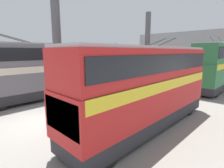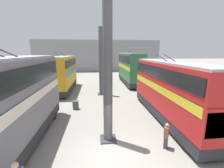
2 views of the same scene
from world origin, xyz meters
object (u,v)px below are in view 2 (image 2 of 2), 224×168
object	(u,v)px
bus_right_near	(17,96)
oil_drum	(76,105)
bus_left_near	(171,87)
bus_right_far	(63,71)
bus_left_far	(130,66)
person_by_left_row	(166,135)

from	to	relation	value
bus_right_near	oil_drum	xyz separation A→B (m)	(5.32, -2.63, -2.58)
oil_drum	bus_left_near	bearing A→B (deg)	-110.21
oil_drum	bus_right_near	bearing A→B (deg)	153.71
bus_right_near	bus_right_far	distance (m)	13.03
bus_left_near	bus_right_near	xyz separation A→B (m)	(-2.31, 10.78, 0.27)
bus_left_near	bus_right_near	distance (m)	11.03
bus_left_far	bus_right_far	size ratio (longest dim) A/B	1.12
person_by_left_row	bus_right_near	bearing A→B (deg)	-154.93
bus_left_far	bus_right_near	xyz separation A→B (m)	(-17.00, 10.78, -0.08)
person_by_left_row	oil_drum	distance (m)	9.18
person_by_left_row	oil_drum	world-z (taller)	person_by_left_row
bus_left_near	bus_left_far	world-z (taller)	bus_left_far
bus_right_far	bus_right_near	bearing A→B (deg)	180.00
person_by_left_row	bus_left_far	bearing A→B (deg)	118.90
bus_right_near	person_by_left_row	world-z (taller)	bus_right_near
bus_left_near	person_by_left_row	bearing A→B (deg)	151.63
bus_right_near	person_by_left_row	xyz separation A→B (m)	(-1.57, -8.68, -2.19)
bus_left_near	oil_drum	xyz separation A→B (m)	(3.00, 8.15, -2.31)
bus_left_far	bus_right_near	world-z (taller)	bus_left_far
bus_left_near	bus_right_near	bearing A→B (deg)	102.11
bus_right_near	bus_right_far	size ratio (longest dim) A/B	1.00
bus_left_far	bus_right_near	bearing A→B (deg)	147.62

